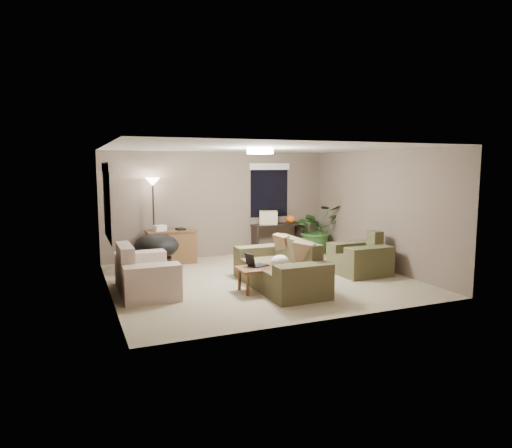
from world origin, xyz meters
name	(u,v)px	position (x,y,z in m)	size (l,w,h in m)	color
room_shell	(260,215)	(0.00, 0.00, 1.25)	(5.50, 5.50, 5.50)	tan
main_sofa	(281,271)	(0.14, -0.65, 0.29)	(0.95, 2.20, 0.85)	#49442B
throw_pillows	(294,250)	(0.39, -0.65, 0.65)	(0.35, 1.38, 0.47)	#8C7251
loveseat	(144,275)	(-2.19, -0.07, 0.30)	(0.90, 1.60, 0.85)	beige
armchair	(360,259)	(2.05, -0.34, 0.30)	(0.95, 1.00, 0.85)	#4E4C2E
coffee_table	(266,270)	(-0.20, -0.74, 0.36)	(1.00, 0.55, 0.42)	brown
laptop	(255,263)	(-0.37, -0.64, 0.48)	(0.42, 0.34, 0.24)	black
plastic_bag	(280,261)	(0.00, -0.89, 0.53)	(0.31, 0.28, 0.22)	white
desk	(172,247)	(-1.26, 2.09, 0.38)	(1.10, 0.50, 0.75)	brown
desk_papers	(164,228)	(-1.41, 2.08, 0.80)	(0.70, 0.30, 0.12)	silver
console_table	(277,236)	(1.41, 2.22, 0.44)	(1.30, 0.40, 0.75)	black
pumpkin	(290,219)	(1.76, 2.22, 0.85)	(0.24, 0.24, 0.20)	orange
cardboard_box	(268,218)	(1.16, 2.22, 0.91)	(0.43, 0.32, 0.32)	beige
papasan_chair	(157,250)	(-1.72, 1.35, 0.47)	(1.08, 1.08, 0.80)	black
floor_lamp	(153,192)	(-1.62, 2.19, 1.60)	(0.32, 0.32, 1.91)	black
ceiling_fixture	(260,151)	(0.00, 0.00, 2.44)	(0.50, 0.50, 0.10)	white
houseplant	(316,234)	(2.33, 1.90, 0.48)	(1.10, 1.22, 0.95)	#2D5923
cat_scratching_post	(349,254)	(2.39, 0.54, 0.21)	(0.32, 0.32, 0.50)	tan
window_left	(106,188)	(-2.73, 0.30, 1.78)	(0.05, 1.56, 1.33)	black
window_back	(269,181)	(1.30, 2.48, 1.79)	(1.06, 0.05, 1.33)	black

